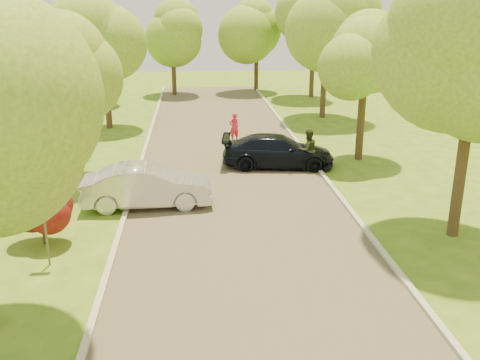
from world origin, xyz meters
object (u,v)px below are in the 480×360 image
object	(u,v)px
person_striped	(234,127)
silver_sedan	(147,186)
person_olive	(308,150)
street_sign	(44,215)
dark_sedan	(278,151)

from	to	relation	value
person_striped	silver_sedan	bearing A→B (deg)	44.16
person_olive	silver_sedan	bearing A→B (deg)	12.15
street_sign	dark_sedan	world-z (taller)	street_sign
person_striped	person_olive	world-z (taller)	person_olive
dark_sedan	person_striped	bearing A→B (deg)	24.96
street_sign	silver_sedan	world-z (taller)	street_sign
street_sign	dark_sedan	bearing A→B (deg)	48.40
street_sign	dark_sedan	distance (m)	12.23
dark_sedan	person_striped	size ratio (longest dim) A/B	3.30
person_striped	person_olive	bearing A→B (deg)	93.84
street_sign	silver_sedan	size ratio (longest dim) A/B	0.46
person_striped	dark_sedan	bearing A→B (deg)	84.75
silver_sedan	person_striped	world-z (taller)	silver_sedan
person_striped	person_olive	size ratio (longest dim) A/B	0.83
silver_sedan	dark_sedan	world-z (taller)	silver_sedan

